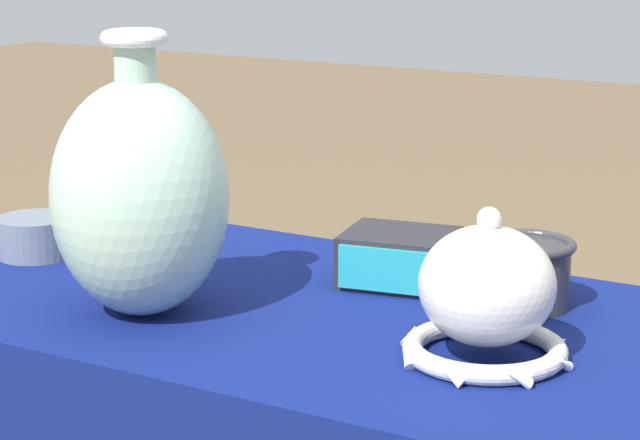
{
  "coord_description": "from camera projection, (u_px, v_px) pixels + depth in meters",
  "views": [
    {
      "loc": [
        0.7,
        -1.24,
        1.16
      ],
      "look_at": [
        0.02,
        -0.06,
        0.82
      ],
      "focal_mm": 70.0,
      "sensor_mm": 36.0,
      "label": 1
    }
  ],
  "objects": [
    {
      "name": "pot_squat_slate",
      "position": [
        37.0,
        236.0,
        1.72
      ],
      "size": [
        0.11,
        0.11,
        0.05
      ],
      "primitive_type": "cylinder",
      "color": "slate",
      "rests_on": "display_table"
    },
    {
      "name": "mosaic_tile_box",
      "position": [
        399.0,
        258.0,
        1.59
      ],
      "size": [
        0.16,
        0.14,
        0.07
      ],
      "rotation": [
        0.0,
        0.0,
        0.17
      ],
      "color": "#232328",
      "rests_on": "display_table"
    },
    {
      "name": "display_table",
      "position": [
        322.0,
        383.0,
        1.5
      ],
      "size": [
        1.16,
        0.57,
        0.69
      ],
      "color": "#38383D",
      "rests_on": "ground_plane"
    },
    {
      "name": "vase_dome_bell",
      "position": [
        486.0,
        298.0,
        1.32
      ],
      "size": [
        0.19,
        0.19,
        0.17
      ],
      "color": "white",
      "rests_on": "display_table"
    },
    {
      "name": "vase_tall_bulbous",
      "position": [
        140.0,
        195.0,
        1.45
      ],
      "size": [
        0.21,
        0.21,
        0.33
      ],
      "color": "#A8CCB7",
      "rests_on": "display_table"
    },
    {
      "name": "cup_wide_charcoal",
      "position": [
        527.0,
        271.0,
        1.49
      ],
      "size": [
        0.12,
        0.12,
        0.08
      ],
      "color": "#2D2D33",
      "rests_on": "display_table"
    }
  ]
}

